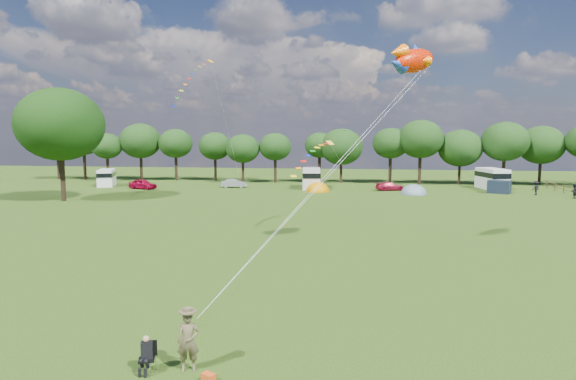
# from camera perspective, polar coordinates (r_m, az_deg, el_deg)

# --- Properties ---
(ground_plane) EXTENTS (180.00, 180.00, 0.00)m
(ground_plane) POSITION_cam_1_polar(r_m,az_deg,el_deg) (25.73, -2.70, -10.86)
(ground_plane) COLOR black
(ground_plane) RESTS_ON ground
(tree_line) EXTENTS (102.98, 10.98, 10.27)m
(tree_line) POSITION_cam_1_polar(r_m,az_deg,el_deg) (79.10, 8.94, 5.35)
(tree_line) COLOR black
(tree_line) RESTS_ON ground
(big_tree) EXTENTS (10.00, 10.00, 13.28)m
(big_tree) POSITION_cam_1_polar(r_m,az_deg,el_deg) (62.69, -25.40, 7.02)
(big_tree) COLOR black
(big_tree) RESTS_ON ground
(car_a) EXTENTS (4.66, 2.83, 1.45)m
(car_a) POSITION_cam_1_polar(r_m,az_deg,el_deg) (73.20, -16.84, 0.68)
(car_a) COLOR maroon
(car_a) RESTS_ON ground
(car_b) EXTENTS (3.85, 2.08, 1.29)m
(car_b) POSITION_cam_1_polar(r_m,az_deg,el_deg) (72.63, -6.41, 0.80)
(car_b) COLOR gray
(car_b) RESTS_ON ground
(car_c) EXTENTS (4.26, 2.82, 1.18)m
(car_c) POSITION_cam_1_polar(r_m,az_deg,el_deg) (69.75, 11.99, 0.43)
(car_c) COLOR maroon
(car_c) RESTS_ON ground
(campervan_a) EXTENTS (4.01, 5.72, 2.58)m
(campervan_a) POSITION_cam_1_polar(r_m,az_deg,el_deg) (79.52, -20.70, 1.45)
(campervan_a) COLOR silver
(campervan_a) RESTS_ON ground
(campervan_c) EXTENTS (3.21, 6.28, 2.96)m
(campervan_c) POSITION_cam_1_polar(r_m,az_deg,el_deg) (70.92, 2.78, 1.47)
(campervan_c) COLOR #BDBCBF
(campervan_c) RESTS_ON ground
(campervan_d) EXTENTS (3.71, 6.52, 3.01)m
(campervan_d) POSITION_cam_1_polar(r_m,az_deg,el_deg) (76.06, 23.03, 1.32)
(campervan_d) COLOR silver
(campervan_d) RESTS_ON ground
(tent_orange) EXTENTS (3.33, 3.65, 2.60)m
(tent_orange) POSITION_cam_1_polar(r_m,az_deg,el_deg) (67.11, 3.56, -0.16)
(tent_orange) COLOR #CB7A00
(tent_orange) RESTS_ON ground
(tent_greyblue) EXTENTS (3.50, 3.84, 2.61)m
(tent_greyblue) POSITION_cam_1_polar(r_m,az_deg,el_deg) (66.05, 14.66, -0.46)
(tent_greyblue) COLOR slate
(tent_greyblue) RESTS_ON ground
(awning_navy) EXTENTS (3.42, 3.16, 1.72)m
(awning_navy) POSITION_cam_1_polar(r_m,az_deg,el_deg) (70.98, 23.75, 0.35)
(awning_navy) COLOR black
(awning_navy) RESTS_ON ground
(kite_flyer) EXTENTS (0.82, 0.63, 1.98)m
(kite_flyer) POSITION_cam_1_polar(r_m,az_deg,el_deg) (16.68, -11.73, -17.17)
(kite_flyer) COLOR brown
(kite_flyer) RESTS_ON ground
(camp_chair) EXTENTS (0.63, 0.65, 1.24)m
(camp_chair) POSITION_cam_1_polar(r_m,az_deg,el_deg) (17.02, -16.36, -17.73)
(camp_chair) COLOR #99999E
(camp_chair) RESTS_ON ground
(kite_bag) EXTENTS (0.48, 0.41, 0.29)m
(kite_bag) POSITION_cam_1_polar(r_m,az_deg,el_deg) (16.24, -9.40, -21.12)
(kite_bag) COLOR #D24617
(kite_bag) RESTS_ON ground
(fish_kite) EXTENTS (3.70, 3.78, 2.24)m
(fish_kite) POSITION_cam_1_polar(r_m,az_deg,el_deg) (31.86, 14.36, 14.68)
(fish_kite) COLOR red
(fish_kite) RESTS_ON ground
(streamer_kite_a) EXTENTS (3.25, 5.59, 5.75)m
(streamer_kite_a) POSITION_cam_1_polar(r_m,az_deg,el_deg) (57.10, -10.91, 13.24)
(streamer_kite_a) COLOR #FFB300
(streamer_kite_a) RESTS_ON ground
(streamer_kite_c) EXTENTS (3.15, 4.96, 2.80)m
(streamer_kite_c) POSITION_cam_1_polar(r_m,az_deg,el_deg) (39.58, 3.34, 4.50)
(streamer_kite_c) COLOR yellow
(streamer_kite_c) RESTS_ON ground
(walker_a) EXTENTS (1.03, 0.91, 1.81)m
(walker_a) POSITION_cam_1_polar(r_m,az_deg,el_deg) (69.10, 30.78, -0.12)
(walker_a) COLOR black
(walker_a) RESTS_ON ground
(walker_b) EXTENTS (1.31, 1.14, 1.87)m
(walker_b) POSITION_cam_1_polar(r_m,az_deg,el_deg) (70.68, 27.29, 0.22)
(walker_b) COLOR black
(walker_b) RESTS_ON ground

